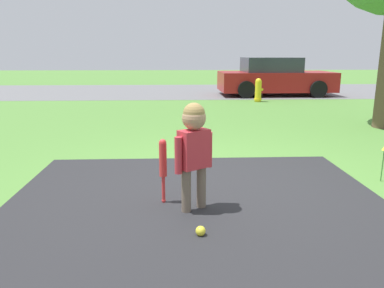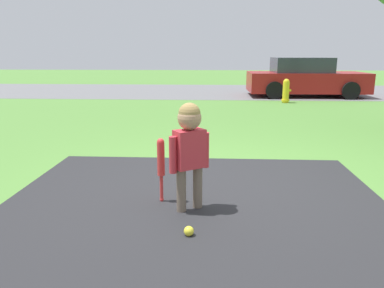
{
  "view_description": "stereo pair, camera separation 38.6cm",
  "coord_description": "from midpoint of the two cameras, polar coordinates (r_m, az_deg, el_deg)",
  "views": [
    {
      "loc": [
        -0.48,
        -4.15,
        1.46
      ],
      "look_at": [
        -0.31,
        -0.4,
        0.55
      ],
      "focal_mm": 35.0,
      "sensor_mm": 36.0,
      "label": 1
    },
    {
      "loc": [
        -0.09,
        -4.15,
        1.46
      ],
      "look_at": [
        -0.31,
        -0.4,
        0.55
      ],
      "focal_mm": 35.0,
      "sensor_mm": 36.0,
      "label": 2
    }
  ],
  "objects": [
    {
      "name": "ground_plane",
      "position": [
        4.41,
        1.31,
        -5.73
      ],
      "size": [
        60.0,
        60.0,
        0.0
      ],
      "primitive_type": "plane",
      "color": "#518438"
    },
    {
      "name": "street_strip",
      "position": [
        15.09,
        -1.48,
        8.09
      ],
      "size": [
        40.0,
        6.0,
        0.01
      ],
      "color": "slate",
      "rests_on": "ground"
    },
    {
      "name": "child",
      "position": [
        3.44,
        -2.91,
        0.3
      ],
      "size": [
        0.36,
        0.29,
        1.03
      ],
      "rotation": [
        0.0,
        0.0,
        0.6
      ],
      "color": "#6B5B4C",
      "rests_on": "ground"
    },
    {
      "name": "baseball_bat",
      "position": [
        3.7,
        -7.44,
        -2.77
      ],
      "size": [
        0.07,
        0.07,
        0.66
      ],
      "color": "red",
      "rests_on": "ground"
    },
    {
      "name": "sports_ball",
      "position": [
        3.15,
        -2.28,
        -13.18
      ],
      "size": [
        0.08,
        0.08,
        0.08
      ],
      "color": "yellow",
      "rests_on": "ground"
    },
    {
      "name": "fire_hydrant",
      "position": [
        11.8,
        9.14,
        8.08
      ],
      "size": [
        0.27,
        0.24,
        0.72
      ],
      "color": "yellow",
      "rests_on": "ground"
    },
    {
      "name": "parked_car",
      "position": [
        13.81,
        11.62,
        9.87
      ],
      "size": [
        3.97,
        2.09,
        1.32
      ],
      "rotation": [
        0.0,
        0.0,
        0.01
      ],
      "color": "maroon",
      "rests_on": "ground"
    }
  ]
}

